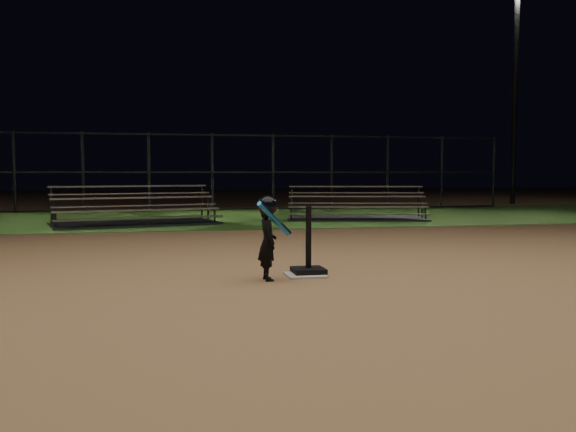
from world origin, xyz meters
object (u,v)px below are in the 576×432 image
object	(u,v)px
bleacher_left	(135,217)
light_pole_right	(516,77)
batting_tee	(308,260)
bleacher_right	(357,213)
home_plate	(305,275)
child_batter	(268,235)

from	to	relation	value
bleacher_left	light_pole_right	bearing A→B (deg)	13.08
batting_tee	bleacher_right	bearing A→B (deg)	68.20
light_pole_right	bleacher_left	bearing A→B (deg)	-153.69
home_plate	bleacher_right	distance (m)	9.09
home_plate	bleacher_left	bearing A→B (deg)	105.98
batting_tee	child_batter	world-z (taller)	child_batter
batting_tee	light_pole_right	world-z (taller)	light_pole_right
child_batter	bleacher_left	distance (m)	8.29
light_pole_right	batting_tee	bearing A→B (deg)	-128.77
home_plate	light_pole_right	bearing A→B (deg)	51.23
child_batter	light_pole_right	bearing A→B (deg)	-44.95
child_batter	bleacher_right	world-z (taller)	child_batter
child_batter	bleacher_right	bearing A→B (deg)	-29.69
home_plate	bleacher_left	size ratio (longest dim) A/B	0.11
child_batter	bleacher_right	xyz separation A→B (m)	(3.88, 8.62, -0.34)
home_plate	batting_tee	size ratio (longest dim) A/B	0.56
bleacher_right	light_pole_right	distance (m)	11.80
home_plate	light_pole_right	world-z (taller)	light_pole_right
batting_tee	bleacher_right	distance (m)	8.99
light_pole_right	child_batter	bearing A→B (deg)	-129.51
child_batter	bleacher_left	xyz separation A→B (m)	(-1.77, 8.09, -0.33)
home_plate	light_pole_right	distance (m)	19.79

